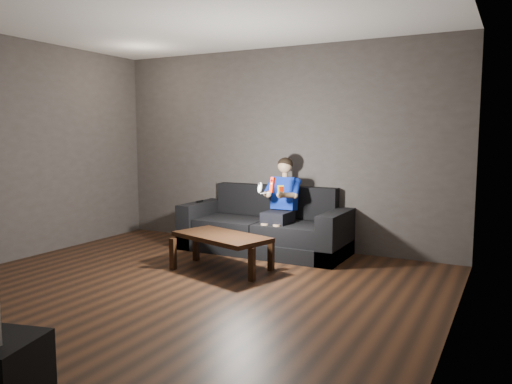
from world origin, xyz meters
The scene contains 10 objects.
floor centered at (0.00, 0.00, 0.00)m, with size 5.00×5.00×0.00m, color black.
back_wall centered at (0.00, 2.50, 1.35)m, with size 5.00×0.04×2.70m, color #3D3734.
right_wall centered at (2.50, 0.00, 1.35)m, with size 0.04×5.00×2.70m, color #3D3734.
ceiling centered at (0.00, 0.00, 2.70)m, with size 5.00×5.00×0.02m, color white.
sofa centered at (0.00, 2.11, 0.28)m, with size 2.19×0.95×0.85m.
child centered at (0.25, 2.05, 0.73)m, with size 0.47×0.58×1.16m.
wii_remote_red centered at (0.34, 1.60, 0.94)m, with size 0.06×0.08×0.19m.
nunchuk_white centered at (0.17, 1.61, 0.90)m, with size 0.07×0.09×0.14m.
wii_remote_black centered at (-0.98, 2.03, 0.61)m, with size 0.05×0.15×0.03m.
coffee_table centered at (-0.02, 1.03, 0.35)m, with size 1.24×0.86×0.41m.
Camera 1 is at (2.90, -3.70, 1.53)m, focal length 35.00 mm.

